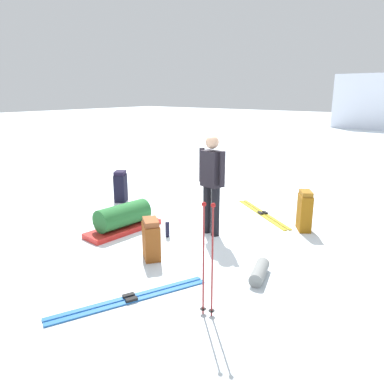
{
  "coord_description": "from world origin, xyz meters",
  "views": [
    {
      "loc": [
        3.8,
        -4.89,
        2.39
      ],
      "look_at": [
        0.0,
        0.0,
        0.7
      ],
      "focal_mm": 34.65,
      "sensor_mm": 36.0,
      "label": 1
    }
  ],
  "objects": [
    {
      "name": "backpack_small_spare",
      "position": [
        1.57,
        1.21,
        0.35
      ],
      "size": [
        0.37,
        0.42,
        0.72
      ],
      "color": "#89520E",
      "rests_on": "ground_plane"
    },
    {
      "name": "sleeping_mat_rolled",
      "position": [
        1.79,
        -0.85,
        0.09
      ],
      "size": [
        0.34,
        0.58,
        0.18
      ],
      "primitive_type": "cylinder",
      "rotation": [
        0.0,
        1.57,
        5.01
      ],
      "color": "gray",
      "rests_on": "ground_plane"
    },
    {
      "name": "skier_standing",
      "position": [
        0.37,
        0.06,
        0.95
      ],
      "size": [
        0.56,
        0.28,
        1.7
      ],
      "color": "black",
      "rests_on": "ground_plane"
    },
    {
      "name": "ski_pair_far",
      "position": [
        0.83,
        -2.26,
        0.01
      ],
      "size": [
        0.93,
        1.86,
        0.05
      ],
      "color": "#205DA5",
      "rests_on": "ground_plane"
    },
    {
      "name": "backpack_large_dark",
      "position": [
        0.23,
        -1.28,
        0.3
      ],
      "size": [
        0.43,
        0.4,
        0.61
      ],
      "color": "brown",
      "rests_on": "ground_plane"
    },
    {
      "name": "ski_pair_near",
      "position": [
        0.59,
        1.55,
        0.01
      ],
      "size": [
        1.66,
        1.23,
        0.05
      ],
      "color": "#AF9C25",
      "rests_on": "ground_plane"
    },
    {
      "name": "backpack_bright",
      "position": [
        -2.35,
        0.43,
        0.34
      ],
      "size": [
        0.37,
        0.4,
        0.69
      ],
      "color": "black",
      "rests_on": "ground_plane"
    },
    {
      "name": "gear_sled",
      "position": [
        -0.93,
        -0.78,
        0.22
      ],
      "size": [
        0.55,
        1.43,
        0.49
      ],
      "color": "red",
      "rests_on": "ground_plane"
    },
    {
      "name": "thermos_bottle",
      "position": [
        -0.13,
        -0.51,
        0.13
      ],
      "size": [
        0.07,
        0.07,
        0.26
      ],
      "primitive_type": "cylinder",
      "color": "black",
      "rests_on": "ground_plane"
    },
    {
      "name": "ski_poles_planted_near",
      "position": [
        1.72,
        -1.95,
        0.72
      ],
      "size": [
        0.16,
        0.1,
        1.3
      ],
      "color": "maroon",
      "rests_on": "ground_plane"
    },
    {
      "name": "ground_plane",
      "position": [
        0.0,
        0.0,
        0.0
      ],
      "size": [
        80.0,
        80.0,
        0.0
      ],
      "primitive_type": "plane",
      "color": "white"
    }
  ]
}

